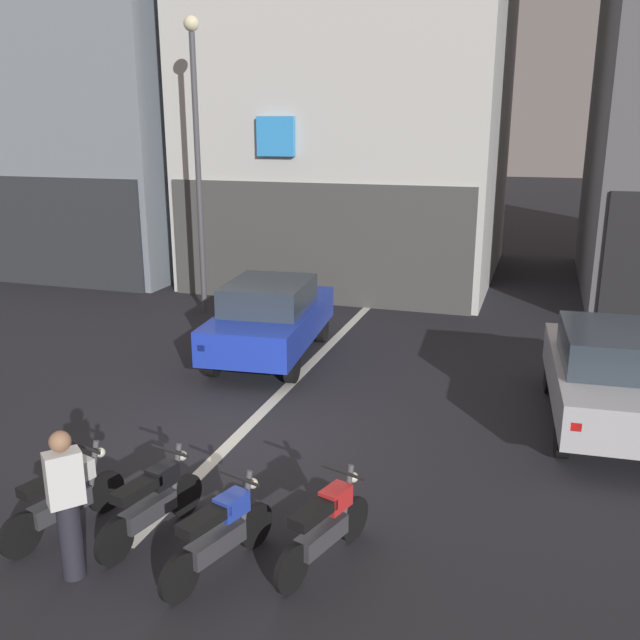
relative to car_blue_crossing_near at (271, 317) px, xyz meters
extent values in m
plane|color=#232328|center=(0.89, -3.67, -0.89)|extent=(120.00, 120.00, 0.00)
cube|color=silver|center=(0.89, 2.33, -0.88)|extent=(0.20, 18.00, 0.01)
cube|color=gray|center=(-10.14, 9.14, 7.26)|extent=(9.48, 9.80, 16.28)
cube|color=#292C30|center=(-10.14, 4.19, 0.71)|extent=(9.10, 0.10, 3.20)
cube|color=silver|center=(-0.56, 9.14, 6.15)|extent=(8.62, 9.01, 14.08)
cube|color=#454543|center=(-0.56, 4.59, 0.71)|extent=(8.28, 0.10, 3.20)
cube|color=#3399F2|center=(-1.60, 4.52, 3.47)|extent=(1.01, 0.16, 0.99)
cylinder|color=black|center=(-0.90, 1.26, -0.57)|extent=(0.24, 0.65, 0.64)
cylinder|color=black|center=(0.65, 1.41, -0.57)|extent=(0.24, 0.65, 0.64)
cylinder|color=black|center=(-0.65, -1.33, -0.57)|extent=(0.24, 0.65, 0.64)
cylinder|color=black|center=(0.89, -1.18, -0.57)|extent=(0.24, 0.65, 0.64)
cube|color=#1E38BF|center=(0.00, 0.04, -0.14)|extent=(2.14, 4.25, 0.66)
cube|color=#2D3842|center=(0.01, -0.11, 0.47)|extent=(1.73, 2.11, 0.56)
cube|color=red|center=(-0.51, -2.04, -0.09)|extent=(0.15, 0.07, 0.12)
cube|color=red|center=(0.89, -1.91, -0.09)|extent=(0.15, 0.07, 0.12)
cylinder|color=black|center=(5.46, -0.21, -0.57)|extent=(0.22, 0.65, 0.64)
cylinder|color=black|center=(5.62, -2.81, -0.57)|extent=(0.22, 0.65, 0.64)
cube|color=#B7BABF|center=(6.31, -1.46, -0.14)|extent=(2.01, 4.20, 0.66)
cube|color=#2D3842|center=(6.32, -1.61, 0.47)|extent=(1.67, 2.06, 0.56)
cube|color=red|center=(5.73, -3.52, -0.09)|extent=(0.14, 0.07, 0.12)
cylinder|color=#47474C|center=(-3.00, 2.87, 2.47)|extent=(0.14, 0.14, 6.71)
sphere|color=beige|center=(-3.00, 2.87, 6.01)|extent=(0.36, 0.36, 0.36)
cylinder|color=black|center=(0.23, -6.07, -0.63)|extent=(0.22, 0.52, 0.52)
cylinder|color=black|center=(-0.11, -7.17, -0.63)|extent=(0.22, 0.52, 0.52)
cube|color=#38383D|center=(0.04, -6.67, -0.52)|extent=(0.41, 0.76, 0.22)
cube|color=black|center=(0.00, -6.82, -0.17)|extent=(0.39, 0.64, 0.12)
cube|color=silver|center=(0.12, -6.42, -0.19)|extent=(0.32, 0.41, 0.24)
cylinder|color=#4C4C51|center=(0.18, -6.21, -0.25)|extent=(0.14, 0.25, 0.70)
cylinder|color=black|center=(0.16, -6.29, 0.07)|extent=(0.54, 0.20, 0.04)
sphere|color=silver|center=(0.22, -6.09, -0.09)|extent=(0.12, 0.12, 0.12)
cylinder|color=black|center=(1.21, -5.84, -0.63)|extent=(0.18, 0.52, 0.52)
cylinder|color=black|center=(0.95, -6.96, -0.63)|extent=(0.18, 0.52, 0.52)
cube|color=#38383D|center=(1.07, -6.45, -0.52)|extent=(0.36, 0.76, 0.22)
cube|color=black|center=(1.03, -6.60, -0.17)|extent=(0.35, 0.63, 0.12)
cube|color=black|center=(1.13, -6.20, -0.19)|extent=(0.29, 0.40, 0.24)
cylinder|color=#4C4C51|center=(1.17, -5.99, -0.25)|extent=(0.12, 0.25, 0.70)
cylinder|color=black|center=(1.16, -6.06, 0.07)|extent=(0.54, 0.16, 0.04)
sphere|color=silver|center=(1.20, -5.86, -0.09)|extent=(0.12, 0.12, 0.12)
cylinder|color=black|center=(2.28, -6.19, -0.63)|extent=(0.23, 0.52, 0.52)
cylinder|color=black|center=(1.92, -7.29, -0.63)|extent=(0.23, 0.52, 0.52)
cube|color=#38383D|center=(2.09, -6.79, -0.52)|extent=(0.42, 0.76, 0.22)
cube|color=black|center=(2.04, -6.94, -0.17)|extent=(0.39, 0.64, 0.12)
cube|color=#233DB7|center=(2.17, -6.54, -0.19)|extent=(0.32, 0.41, 0.24)
cylinder|color=#4C4C51|center=(2.23, -6.33, -0.25)|extent=(0.14, 0.25, 0.70)
cylinder|color=black|center=(2.21, -6.41, 0.07)|extent=(0.53, 0.20, 0.04)
sphere|color=silver|center=(2.27, -6.21, -0.09)|extent=(0.12, 0.12, 0.12)
cylinder|color=black|center=(3.30, -5.72, -0.63)|extent=(0.23, 0.52, 0.52)
cylinder|color=black|center=(2.95, -6.81, -0.63)|extent=(0.23, 0.52, 0.52)
cube|color=#38383D|center=(3.11, -6.31, -0.52)|extent=(0.42, 0.76, 0.22)
cube|color=black|center=(3.06, -6.46, -0.17)|extent=(0.40, 0.64, 0.12)
cube|color=red|center=(3.19, -6.07, -0.19)|extent=(0.32, 0.41, 0.24)
cylinder|color=#4C4C51|center=(3.26, -5.86, -0.25)|extent=(0.14, 0.25, 0.70)
cylinder|color=black|center=(3.23, -5.94, 0.07)|extent=(0.53, 0.20, 0.04)
sphere|color=silver|center=(3.30, -5.74, -0.09)|extent=(0.12, 0.12, 0.12)
cylinder|color=#23232D|center=(0.66, -7.28, -0.46)|extent=(0.24, 0.24, 0.86)
cube|color=silver|center=(0.66, -7.28, 0.26)|extent=(0.40, 0.42, 0.58)
sphere|color=#9E7051|center=(0.66, -7.28, 0.67)|extent=(0.22, 0.22, 0.22)
camera|label=1|loc=(5.07, -12.47, 3.72)|focal=38.55mm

